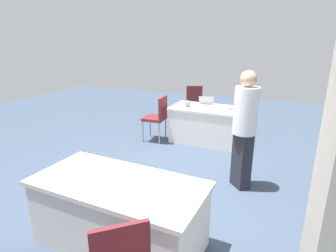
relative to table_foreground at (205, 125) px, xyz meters
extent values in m
plane|color=#3D4C60|center=(0.16, 2.19, -0.38)|extent=(14.40, 14.40, 0.00)
cube|color=silver|center=(0.00, 0.00, 0.35)|extent=(1.47, 0.89, 0.05)
cube|color=silver|center=(0.00, 0.00, -0.03)|extent=(1.41, 0.85, 0.71)
cube|color=silver|center=(0.03, 3.44, 0.35)|extent=(1.86, 1.00, 0.05)
cube|color=silver|center=(0.03, 3.44, -0.03)|extent=(1.79, 0.96, 0.71)
cylinder|color=#9E9993|center=(0.97, -1.69, -0.16)|extent=(0.03, 0.03, 0.45)
cylinder|color=#9E9993|center=(0.61, -1.81, -0.16)|extent=(0.03, 0.03, 0.45)
cylinder|color=#9E9993|center=(0.86, -1.33, -0.16)|extent=(0.03, 0.03, 0.45)
cylinder|color=#9E9993|center=(0.49, -1.45, -0.16)|extent=(0.03, 0.03, 0.45)
cube|color=maroon|center=(0.73, -1.57, 0.10)|extent=(0.56, 0.56, 0.06)
cube|color=maroon|center=(0.67, -1.38, 0.35)|extent=(0.41, 0.17, 0.45)
cylinder|color=#9E9993|center=(1.23, 0.53, -0.15)|extent=(0.03, 0.03, 0.47)
cylinder|color=#9E9993|center=(1.24, 0.15, -0.15)|extent=(0.03, 0.03, 0.47)
cylinder|color=#9E9993|center=(0.85, 0.52, -0.15)|extent=(0.03, 0.03, 0.47)
cylinder|color=#9E9993|center=(0.86, 0.14, -0.15)|extent=(0.03, 0.03, 0.47)
cube|color=maroon|center=(1.05, 0.33, 0.12)|extent=(0.45, 0.45, 0.06)
cube|color=maroon|center=(0.85, 0.33, 0.37)|extent=(0.05, 0.42, 0.45)
cube|color=#26262D|center=(-0.99, 1.68, 0.04)|extent=(0.32, 0.33, 0.85)
cylinder|color=white|center=(-0.99, 1.68, 0.80)|extent=(0.48, 0.48, 0.67)
sphere|color=tan|center=(-0.99, 1.68, 1.25)|extent=(0.23, 0.23, 0.23)
cube|color=silver|center=(0.01, 0.00, 0.39)|extent=(0.35, 0.26, 0.02)
cube|color=#B7B7BC|center=(0.04, -0.14, 0.49)|extent=(0.32, 0.12, 0.19)
sphere|color=gray|center=(0.39, 0.06, 0.44)|extent=(0.13, 0.13, 0.13)
cube|color=red|center=(-0.50, -0.01, 0.38)|extent=(0.13, 0.17, 0.01)
camera|label=1|loc=(-1.39, 5.62, 1.78)|focal=29.98mm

